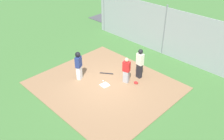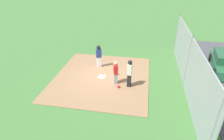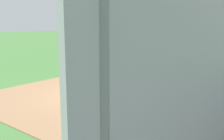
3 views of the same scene
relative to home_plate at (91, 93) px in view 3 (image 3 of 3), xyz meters
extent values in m
plane|color=#3D6B33|center=(0.00, 0.00, -0.04)|extent=(140.00, 140.00, 0.00)
cube|color=#896647|center=(0.00, 0.00, -0.03)|extent=(7.20, 6.40, 0.03)
cube|color=white|center=(0.00, 0.00, 0.00)|extent=(0.48, 0.48, 0.02)
cube|color=#9E9EA3|center=(-0.61, -1.06, 0.35)|extent=(0.35, 0.29, 0.73)
cube|color=red|center=(-0.61, -1.06, 1.01)|extent=(0.44, 0.35, 0.58)
sphere|color=tan|center=(-0.61, -1.06, 1.41)|extent=(0.23, 0.23, 0.23)
cube|color=black|center=(-0.81, -1.95, 0.42)|extent=(0.32, 0.25, 0.85)
cube|color=beige|center=(-0.81, -1.95, 1.18)|extent=(0.40, 0.29, 0.67)
sphere|color=black|center=(-0.81, -1.95, 1.65)|extent=(0.27, 0.27, 0.27)
cube|color=silver|center=(1.49, 0.56, 0.39)|extent=(0.32, 0.36, 0.79)
cube|color=navy|center=(1.49, 0.56, 1.09)|extent=(0.39, 0.45, 0.63)
sphere|color=tan|center=(1.49, 0.56, 1.53)|extent=(0.25, 0.25, 0.25)
sphere|color=black|center=(1.49, 0.56, 1.55)|extent=(0.30, 0.30, 0.30)
cylinder|color=black|center=(0.77, -0.88, 0.02)|extent=(0.69, 0.52, 0.06)
ellipsoid|color=red|center=(-1.12, -1.33, 0.05)|extent=(0.24, 0.20, 0.12)
sphere|color=white|center=(0.33, -0.18, 0.03)|extent=(0.07, 0.07, 0.07)
camera|label=1|loc=(-7.87, 7.35, 7.66)|focal=38.37mm
camera|label=2|loc=(-11.24, -2.76, 6.67)|focal=30.89mm
camera|label=3|loc=(-6.83, -6.38, 2.58)|focal=40.70mm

